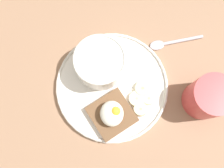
% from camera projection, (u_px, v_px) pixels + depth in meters
% --- Properties ---
extents(ground_plane, '(1.20, 1.20, 0.02)m').
position_uv_depth(ground_plane, '(112.00, 88.00, 0.59)').
color(ground_plane, '#A1785A').
rests_on(ground_plane, ground).
extents(plate, '(0.26, 0.26, 0.02)m').
position_uv_depth(plate, '(112.00, 86.00, 0.58)').
color(plate, white).
rests_on(plate, ground_plane).
extents(oatmeal_bowl, '(0.11, 0.11, 0.07)m').
position_uv_depth(oatmeal_bowl, '(100.00, 63.00, 0.55)').
color(oatmeal_bowl, white).
rests_on(oatmeal_bowl, plate).
extents(toast_slice, '(0.12, 0.12, 0.02)m').
position_uv_depth(toast_slice, '(112.00, 114.00, 0.55)').
color(toast_slice, brown).
rests_on(toast_slice, plate).
extents(poached_egg, '(0.06, 0.05, 0.03)m').
position_uv_depth(poached_egg, '(112.00, 113.00, 0.53)').
color(poached_egg, white).
rests_on(poached_egg, toast_slice).
extents(banana_slice_front, '(0.04, 0.04, 0.01)m').
position_uv_depth(banana_slice_front, '(143.00, 89.00, 0.57)').
color(banana_slice_front, beige).
rests_on(banana_slice_front, plate).
extents(banana_slice_left, '(0.04, 0.04, 0.01)m').
position_uv_depth(banana_slice_left, '(137.00, 99.00, 0.56)').
color(banana_slice_left, '#EEE9BB').
rests_on(banana_slice_left, plate).
extents(banana_slice_back, '(0.04, 0.04, 0.02)m').
position_uv_depth(banana_slice_back, '(140.00, 109.00, 0.56)').
color(banana_slice_back, beige).
rests_on(banana_slice_back, plate).
extents(banana_slice_right, '(0.04, 0.04, 0.01)m').
position_uv_depth(banana_slice_right, '(149.00, 99.00, 0.56)').
color(banana_slice_right, beige).
rests_on(banana_slice_right, plate).
extents(coffee_mug, '(0.09, 0.09, 0.09)m').
position_uv_depth(coffee_mug, '(208.00, 97.00, 0.53)').
color(coffee_mug, '#DA4548').
rests_on(coffee_mug, ground_plane).
extents(spoon, '(0.03, 0.13, 0.01)m').
position_uv_depth(spoon, '(170.00, 43.00, 0.60)').
color(spoon, silver).
rests_on(spoon, ground_plane).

